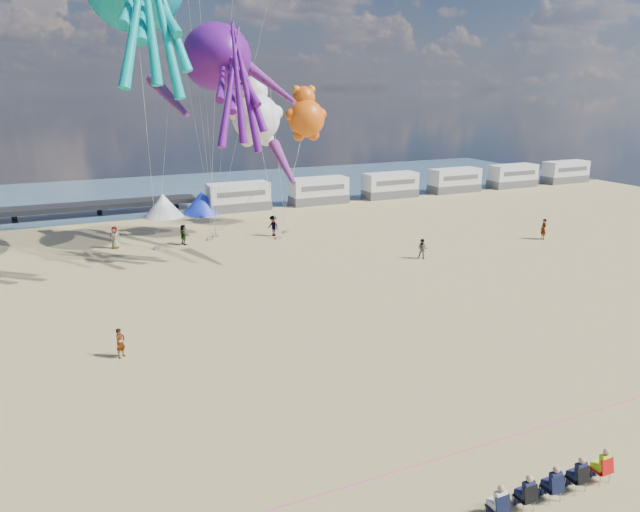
{
  "coord_description": "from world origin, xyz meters",
  "views": [
    {
      "loc": [
        -10.74,
        -19.23,
        12.7
      ],
      "look_at": [
        0.51,
        6.0,
        4.59
      ],
      "focal_mm": 32.0,
      "sensor_mm": 36.0,
      "label": 1
    }
  ],
  "objects": [
    {
      "name": "beachgoer_0",
      "position": [
        -7.67,
        29.28,
        0.93
      ],
      "size": [
        0.78,
        0.64,
        1.85
      ],
      "primitive_type": "imported",
      "rotation": [
        0.0,
        0.0,
        5.95
      ],
      "color": "#7F6659",
      "rests_on": "ground"
    },
    {
      "name": "beachgoer_5",
      "position": [
        26.88,
        17.1,
        0.92
      ],
      "size": [
        0.97,
        1.79,
        1.84
      ],
      "primitive_type": "imported",
      "rotation": [
        0.0,
        0.0,
        4.45
      ],
      "color": "#7F6659",
      "rests_on": "ground"
    },
    {
      "name": "standing_person",
      "position": [
        -9.27,
        8.08,
        0.76
      ],
      "size": [
        0.66,
        0.64,
        1.52
      ],
      "primitive_type": "imported",
      "rotation": [
        0.0,
        0.0,
        0.73
      ],
      "color": "tan",
      "rests_on": "ground"
    },
    {
      "name": "tent_white",
      "position": [
        -2.0,
        40.0,
        1.2
      ],
      "size": [
        4.0,
        4.0,
        2.4
      ],
      "primitive_type": "cone",
      "color": "white",
      "rests_on": "ground"
    },
    {
      "name": "kite_octopus_purple",
      "position": [
        0.79,
        26.22,
        15.04
      ],
      "size": [
        4.58,
        10.26,
        11.62
      ],
      "primitive_type": null,
      "rotation": [
        0.0,
        0.0,
        0.02
      ],
      "color": "#580F7B"
    },
    {
      "name": "beachgoer_2",
      "position": [
        5.64,
        27.85,
        0.93
      ],
      "size": [
        1.01,
        1.11,
        1.87
      ],
      "primitive_type": "imported",
      "rotation": [
        0.0,
        0.0,
        5.12
      ],
      "color": "#7F6659",
      "rests_on": "ground"
    },
    {
      "name": "tent_blue",
      "position": [
        2.0,
        40.0,
        1.2
      ],
      "size": [
        4.0,
        4.0,
        2.4
      ],
      "primitive_type": "cone",
      "color": "#1933CC",
      "rests_on": "ground"
    },
    {
      "name": "kite_teddy_orange",
      "position": [
        10.03,
        30.53,
        10.09
      ],
      "size": [
        5.41,
        5.28,
        5.9
      ],
      "primitive_type": null,
      "rotation": [
        0.0,
        0.0,
        -0.41
      ],
      "color": "#DD570F"
    },
    {
      "name": "windsock_right",
      "position": [
        3.9,
        20.2,
        7.49
      ],
      "size": [
        1.04,
        5.02,
        4.99
      ],
      "primitive_type": null,
      "rotation": [
        0.0,
        0.0,
        -0.03
      ],
      "color": "red"
    },
    {
      "name": "sandbag_b",
      "position": [
        0.07,
        28.7,
        0.11
      ],
      "size": [
        0.5,
        0.35,
        0.22
      ],
      "primitive_type": "cube",
      "color": "gray",
      "rests_on": "ground"
    },
    {
      "name": "windsock_left",
      "position": [
        -2.63,
        28.29,
        12.11
      ],
      "size": [
        2.43,
        7.73,
        7.66
      ],
      "primitive_type": null,
      "rotation": [
        0.0,
        0.0,
        0.18
      ],
      "color": "red"
    },
    {
      "name": "cooler_navy",
      "position": [
        1.87,
        -7.84,
        0.15
      ],
      "size": [
        0.38,
        0.28,
        0.3
      ],
      "primitive_type": "cube",
      "color": "#141C3F",
      "rests_on": "ground"
    },
    {
      "name": "rope_line",
      "position": [
        0.0,
        -5.0,
        0.02
      ],
      "size": [
        34.0,
        0.03,
        0.03
      ],
      "primitive_type": "cylinder",
      "rotation": [
        0.0,
        1.57,
        0.0
      ],
      "color": "#F2338C",
      "rests_on": "ground"
    },
    {
      "name": "motorhome_5",
      "position": [
        53.5,
        40.0,
        1.5
      ],
      "size": [
        6.6,
        2.5,
        3.0
      ],
      "primitive_type": "cube",
      "color": "silver",
      "rests_on": "ground"
    },
    {
      "name": "motorhome_4",
      "position": [
        44.0,
        40.0,
        1.5
      ],
      "size": [
        6.6,
        2.5,
        3.0
      ],
      "primitive_type": "cube",
      "color": "silver",
      "rests_on": "ground"
    },
    {
      "name": "sandbag_a",
      "position": [
        -4.56,
        27.59,
        0.11
      ],
      "size": [
        0.5,
        0.35,
        0.22
      ],
      "primitive_type": "cube",
      "color": "gray",
      "rests_on": "ground"
    },
    {
      "name": "beachgoer_1",
      "position": [
        13.8,
        16.32,
        0.8
      ],
      "size": [
        0.91,
        0.91,
        1.6
      ],
      "primitive_type": "imported",
      "rotation": [
        0.0,
        0.0,
        5.52
      ],
      "color": "#7F6659",
      "rests_on": "ground"
    },
    {
      "name": "ground",
      "position": [
        0.0,
        0.0,
        0.0
      ],
      "size": [
        120.0,
        120.0,
        0.0
      ],
      "primitive_type": "plane",
      "color": "tan",
      "rests_on": "ground"
    },
    {
      "name": "kite_panda",
      "position": [
        4.46,
        28.14,
        10.34
      ],
      "size": [
        6.05,
        5.86,
        6.92
      ],
      "primitive_type": null,
      "rotation": [
        0.0,
        0.0,
        0.3
      ],
      "color": "white"
    },
    {
      "name": "spectator_row",
      "position": [
        2.3,
        -8.16,
        0.65
      ],
      "size": [
        6.1,
        0.9,
        1.3
      ],
      "primitive_type": null,
      "color": "black",
      "rests_on": "ground"
    },
    {
      "name": "beachgoer_4",
      "position": [
        -2.27,
        28.18,
        0.86
      ],
      "size": [
        0.66,
        1.08,
        1.73
      ],
      "primitive_type": "imported",
      "rotation": [
        0.0,
        0.0,
        1.82
      ],
      "color": "#7F6659",
      "rests_on": "ground"
    },
    {
      "name": "motorhome_3",
      "position": [
        34.5,
        40.0,
        1.5
      ],
      "size": [
        6.6,
        2.5,
        3.0
      ],
      "primitive_type": "cube",
      "color": "silver",
      "rests_on": "ground"
    },
    {
      "name": "sandbag_e",
      "position": [
        0.8,
        29.61,
        0.11
      ],
      "size": [
        0.5,
        0.35,
        0.22
      ],
      "primitive_type": "cube",
      "color": "gray",
      "rests_on": "ground"
    },
    {
      "name": "sandbag_d",
      "position": [
        7.09,
        28.43,
        0.11
      ],
      "size": [
        0.5,
        0.35,
        0.22
      ],
      "primitive_type": "cube",
      "color": "gray",
      "rests_on": "ground"
    },
    {
      "name": "motorhome_0",
      "position": [
        6.0,
        40.0,
        1.5
      ],
      "size": [
        6.6,
        2.5,
        3.0
      ],
      "primitive_type": "cube",
      "color": "silver",
      "rests_on": "ground"
    },
    {
      "name": "motorhome_2",
      "position": [
        25.0,
        40.0,
        1.5
      ],
      "size": [
        6.6,
        2.5,
        3.0
      ],
      "primitive_type": "cube",
      "color": "silver",
      "rests_on": "ground"
    },
    {
      "name": "windsock_mid",
      "position": [
        4.44,
        24.45,
        13.12
      ],
      "size": [
        3.05,
        6.61,
        6.64
      ],
      "primitive_type": null,
      "rotation": [
        0.0,
        0.0,
        0.32
      ],
      "color": "red"
    },
    {
      "name": "sandbag_c",
      "position": [
        5.7,
        26.74,
        0.11
      ],
      "size": [
        0.5,
        0.35,
        0.22
      ],
      "primitive_type": "cube",
      "color": "gray",
      "rests_on": "ground"
    },
    {
      "name": "water",
      "position": [
        0.0,
        55.0,
        0.02
      ],
      "size": [
        120.0,
        120.0,
        0.0
      ],
      "primitive_type": "plane",
      "color": "#3A586F",
      "rests_on": "ground"
    },
    {
      "name": "motorhome_1",
      "position": [
        15.5,
        40.0,
        1.5
      ],
      "size": [
        6.6,
        2.5,
        3.0
      ],
      "primitive_type": "cube",
      "color": "silver",
      "rests_on": "ground"
    }
  ]
}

